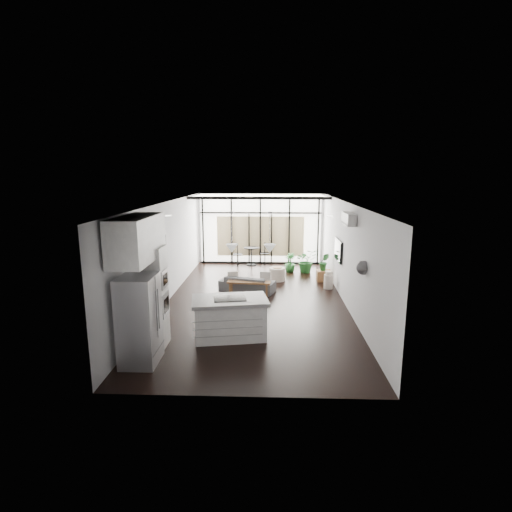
# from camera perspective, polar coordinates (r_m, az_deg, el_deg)

# --- Properties ---
(floor) EXTENTS (5.00, 10.00, 0.00)m
(floor) POSITION_cam_1_polar(r_m,az_deg,el_deg) (11.46, -0.06, -6.44)
(floor) COLOR black
(floor) RESTS_ON ground
(ceiling) EXTENTS (5.00, 10.00, 0.00)m
(ceiling) POSITION_cam_1_polar(r_m,az_deg,el_deg) (10.92, -0.06, 7.67)
(ceiling) COLOR silver
(ceiling) RESTS_ON ground
(wall_left) EXTENTS (0.02, 10.00, 2.80)m
(wall_left) POSITION_cam_1_polar(r_m,az_deg,el_deg) (11.47, -12.64, 0.53)
(wall_left) COLOR silver
(wall_left) RESTS_ON ground
(wall_right) EXTENTS (0.02, 10.00, 2.80)m
(wall_right) POSITION_cam_1_polar(r_m,az_deg,el_deg) (11.29, 12.73, 0.34)
(wall_right) COLOR silver
(wall_right) RESTS_ON ground
(wall_back) EXTENTS (5.00, 0.02, 2.80)m
(wall_back) POSITION_cam_1_polar(r_m,az_deg,el_deg) (16.03, 0.63, 3.92)
(wall_back) COLOR silver
(wall_back) RESTS_ON ground
(wall_front) EXTENTS (5.00, 0.02, 2.80)m
(wall_front) POSITION_cam_1_polar(r_m,az_deg,el_deg) (6.28, -1.83, -8.44)
(wall_front) COLOR silver
(wall_front) RESTS_ON ground
(glazing) EXTENTS (5.00, 0.20, 2.80)m
(glazing) POSITION_cam_1_polar(r_m,az_deg,el_deg) (15.92, 0.62, 3.86)
(glazing) COLOR black
(glazing) RESTS_ON ground
(skylight) EXTENTS (4.70, 1.90, 0.06)m
(skylight) POSITION_cam_1_polar(r_m,az_deg,el_deg) (14.91, 0.54, 8.62)
(skylight) COLOR silver
(skylight) RESTS_ON ceiling
(neighbour_building) EXTENTS (3.50, 0.02, 1.60)m
(neighbour_building) POSITION_cam_1_polar(r_m,az_deg,el_deg) (16.03, 0.62, 2.83)
(neighbour_building) COLOR beige
(neighbour_building) RESTS_ON ground
(island) EXTENTS (1.78, 1.24, 0.89)m
(island) POSITION_cam_1_polar(r_m,az_deg,el_deg) (8.90, -3.72, -8.83)
(island) COLOR white
(island) RESTS_ON floor
(cooktop) EXTENTS (0.77, 0.58, 0.01)m
(cooktop) POSITION_cam_1_polar(r_m,az_deg,el_deg) (8.75, -3.76, -6.06)
(cooktop) COLOR black
(cooktop) RESTS_ON island
(fridge) EXTENTS (0.66, 0.83, 1.71)m
(fridge) POSITION_cam_1_polar(r_m,az_deg,el_deg) (7.93, -16.31, -8.76)
(fridge) COLOR #9F9EA3
(fridge) RESTS_ON floor
(appliance_column) EXTENTS (0.55, 0.57, 2.12)m
(appliance_column) POSITION_cam_1_polar(r_m,az_deg,el_deg) (8.57, -14.62, -5.70)
(appliance_column) COLOR white
(appliance_column) RESTS_ON floor
(upper_cabinets) EXTENTS (0.62, 1.75, 0.86)m
(upper_cabinets) POSITION_cam_1_polar(r_m,az_deg,el_deg) (7.90, -16.64, 2.37)
(upper_cabinets) COLOR white
(upper_cabinets) RESTS_ON wall_left
(pendant_left) EXTENTS (0.26, 0.26, 0.18)m
(pendant_left) POSITION_cam_1_polar(r_m,az_deg,el_deg) (8.42, -3.48, 1.10)
(pendant_left) COLOR silver
(pendant_left) RESTS_ON ceiling
(pendant_right) EXTENTS (0.26, 0.26, 0.18)m
(pendant_right) POSITION_cam_1_polar(r_m,az_deg,el_deg) (8.38, 1.98, 1.07)
(pendant_right) COLOR silver
(pendant_right) RESTS_ON ceiling
(sofa) EXTENTS (1.75, 0.96, 0.66)m
(sofa) POSITION_cam_1_polar(r_m,az_deg,el_deg) (12.28, -1.26, -3.61)
(sofa) COLOR #525255
(sofa) RESTS_ON floor
(console_bench) EXTENTS (1.31, 0.45, 0.41)m
(console_bench) POSITION_cam_1_polar(r_m,az_deg,el_deg) (11.96, -1.03, -4.61)
(console_bench) COLOR brown
(console_bench) RESTS_ON floor
(pouf) EXTENTS (0.64, 0.64, 0.44)m
(pouf) POSITION_cam_1_polar(r_m,az_deg,el_deg) (13.58, 3.06, -2.60)
(pouf) COLOR beige
(pouf) RESTS_ON floor
(crate) EXTENTS (0.48, 0.48, 0.36)m
(crate) POSITION_cam_1_polar(r_m,az_deg,el_deg) (13.73, 9.65, -2.76)
(crate) COLOR brown
(crate) RESTS_ON floor
(plant_tall) EXTENTS (0.97, 1.04, 0.68)m
(plant_tall) POSITION_cam_1_polar(r_m,az_deg,el_deg) (14.75, 7.19, -1.04)
(plant_tall) COLOR #1F5B24
(plant_tall) RESTS_ON floor
(plant_med) EXTENTS (0.73, 0.80, 0.39)m
(plant_med) POSITION_cam_1_polar(r_m,az_deg,el_deg) (14.78, 4.87, -1.53)
(plant_med) COLOR #1F5B24
(plant_med) RESTS_ON floor
(plant_crate) EXTENTS (0.35, 0.61, 0.27)m
(plant_crate) POSITION_cam_1_polar(r_m,az_deg,el_deg) (13.66, 9.69, -1.50)
(plant_crate) COLOR #1F5B24
(plant_crate) RESTS_ON crate
(milk_can) EXTENTS (0.29, 0.29, 0.57)m
(milk_can) POSITION_cam_1_polar(r_m,az_deg,el_deg) (12.80, 10.32, -3.37)
(milk_can) COLOR silver
(milk_can) RESTS_ON floor
(bistro_set) EXTENTS (1.61, 0.95, 0.72)m
(bistro_set) POSITION_cam_1_polar(r_m,az_deg,el_deg) (15.80, -0.66, -0.02)
(bistro_set) COLOR black
(bistro_set) RESTS_ON floor
(tv) EXTENTS (0.05, 1.10, 0.65)m
(tv) POSITION_cam_1_polar(r_m,az_deg,el_deg) (12.27, 11.69, 0.80)
(tv) COLOR black
(tv) RESTS_ON wall_right
(ac_unit) EXTENTS (0.22, 0.90, 0.30)m
(ac_unit) POSITION_cam_1_polar(r_m,az_deg,el_deg) (10.33, 13.13, 5.19)
(ac_unit) COLOR silver
(ac_unit) RESTS_ON wall_right
(framed_art) EXTENTS (0.04, 0.70, 0.90)m
(framed_art) POSITION_cam_1_polar(r_m,az_deg,el_deg) (10.96, -13.17, 0.79)
(framed_art) COLOR black
(framed_art) RESTS_ON wall_left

